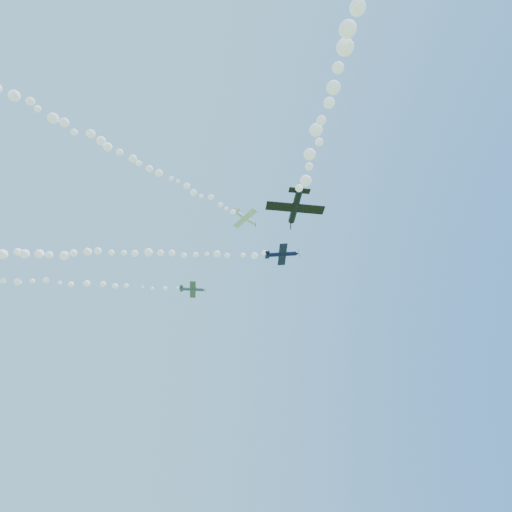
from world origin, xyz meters
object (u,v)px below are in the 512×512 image
object	(u,v)px
plane_white	(245,218)
plane_grey	(193,289)
plane_navy	(282,254)
plane_black	(295,207)

from	to	relation	value
plane_white	plane_grey	distance (m)	20.60
plane_navy	plane_black	size ratio (longest dim) A/B	1.01
plane_navy	plane_black	world-z (taller)	plane_navy
plane_navy	plane_black	xyz separation A→B (m)	(-10.78, -31.67, -12.87)
plane_navy	plane_white	bearing A→B (deg)	-131.59
plane_navy	plane_grey	world-z (taller)	plane_navy
plane_white	plane_black	size ratio (longest dim) A/B	0.74
plane_black	plane_grey	bearing A→B (deg)	21.59
plane_navy	plane_grey	size ratio (longest dim) A/B	1.33
plane_navy	plane_grey	xyz separation A→B (m)	(-17.78, 10.29, -6.66)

